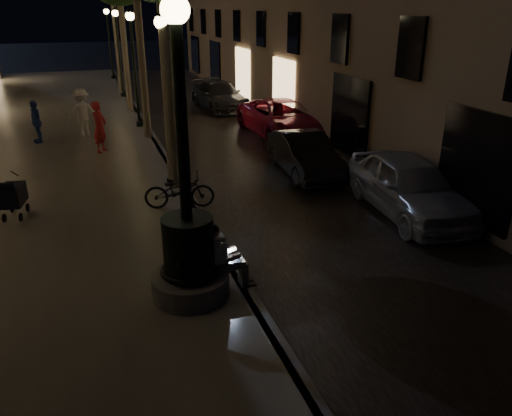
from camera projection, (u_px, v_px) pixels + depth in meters
name	position (u px, v px, depth m)	size (l,w,h in m)	color
ground	(150.00, 136.00, 20.82)	(120.00, 120.00, 0.00)	black
cobble_lane	(220.00, 130.00, 21.71)	(6.00, 45.00, 0.02)	black
promenade	(47.00, 141.00, 19.59)	(8.00, 45.00, 0.20)	#646058
curb_strip	(150.00, 133.00, 20.78)	(0.25, 45.00, 0.20)	#59595B
fountain_lamppost	(188.00, 244.00, 8.67)	(1.40, 1.40, 5.21)	#59595B
seated_man_laptop	(223.00, 254.00, 8.97)	(0.94, 0.32, 1.31)	gray
lamp_curb_a	(165.00, 78.00, 13.38)	(0.36, 0.36, 4.81)	black
lamp_curb_b	(133.00, 53.00, 20.39)	(0.36, 0.36, 4.81)	black
lamp_curb_c	(118.00, 41.00, 27.40)	(0.36, 0.36, 4.81)	black
lamp_curb_d	(109.00, 33.00, 34.41)	(0.36, 0.36, 4.81)	black
stroller	(13.00, 195.00, 12.13)	(0.60, 1.12, 1.13)	black
car_front	(409.00, 186.00, 12.79)	(1.80, 4.48, 1.53)	#9B9EA2
car_second	(305.00, 154.00, 15.84)	(1.39, 3.98, 1.31)	black
car_third	(282.00, 118.00, 20.52)	(2.41, 5.23, 1.45)	maroon
car_rear	(219.00, 96.00, 25.79)	(1.95, 4.79, 1.39)	#2D2D32
pedestrian_red	(100.00, 127.00, 17.48)	(0.65, 0.43, 1.79)	red
pedestrian_white	(82.00, 112.00, 19.68)	(1.21, 0.69, 1.87)	silver
pedestrian_blue	(36.00, 122.00, 18.73)	(0.93, 0.39, 1.59)	#294897
bicycle	(179.00, 190.00, 12.73)	(0.62, 1.78, 0.93)	black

